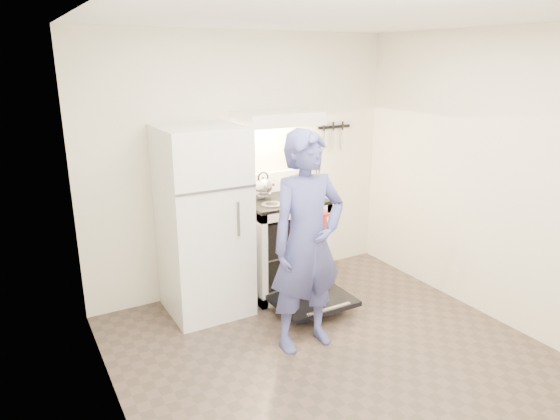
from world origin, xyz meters
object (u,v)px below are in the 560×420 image
object	(u,v)px
stove_body	(281,246)
refrigerator	(203,222)
tea_kettle	(263,185)
person	(307,243)
dutch_oven	(312,219)

from	to	relation	value
stove_body	refrigerator	bearing A→B (deg)	-178.23
tea_kettle	person	xyz separation A→B (m)	(-0.18, -1.07, -0.20)
stove_body	dutch_oven	xyz separation A→B (m)	(-0.06, -0.65, 0.47)
person	dutch_oven	world-z (taller)	person
tea_kettle	stove_body	bearing A→B (deg)	-29.74
stove_body	dutch_oven	distance (m)	0.80
stove_body	person	bearing A→B (deg)	-108.35
person	dutch_oven	size ratio (longest dim) A/B	5.49
refrigerator	tea_kettle	bearing A→B (deg)	9.51
stove_body	person	distance (m)	1.12
person	stove_body	bearing A→B (deg)	71.41
refrigerator	person	world-z (taller)	person
dutch_oven	refrigerator	bearing A→B (deg)	140.30
person	dutch_oven	bearing A→B (deg)	51.52
stove_body	person	world-z (taller)	person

